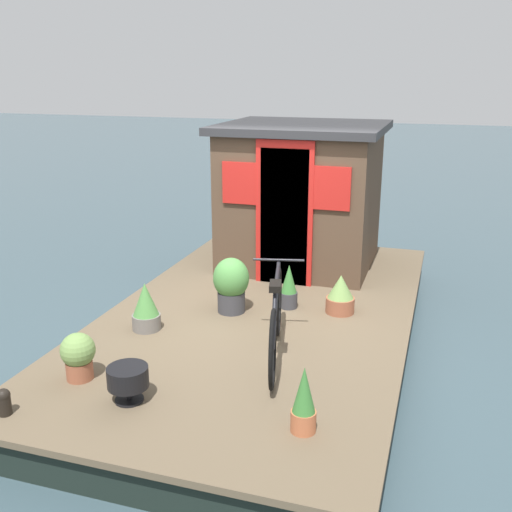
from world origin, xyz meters
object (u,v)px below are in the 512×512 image
Objects in this scene: potted_plant_rosemary at (340,295)px; houseboat_cabin at (302,195)px; potted_plant_fern at (304,401)px; potted_plant_lavender at (231,284)px; potted_plant_succulent at (146,307)px; potted_plant_mint at (78,355)px; mooring_bollard at (4,401)px; charcoal_grill at (128,378)px; potted_plant_thyme at (289,287)px; bicycle at (276,319)px.

houseboat_cabin is at bearing 27.58° from potted_plant_rosemary.
potted_plant_lavender is at bearing 32.76° from potted_plant_fern.
potted_plant_succulent reaches higher than potted_plant_rosemary.
houseboat_cabin reaches higher than potted_plant_mint.
potted_plant_fern is 2.34m from mooring_bollard.
potted_plant_mint reaches higher than charcoal_grill.
potted_plant_rosemary is at bearing -36.76° from mooring_bollard.
potted_plant_rosemary is at bearing 3.51° from potted_plant_fern.
potted_plant_mint is 1.92× the size of mooring_bollard.
charcoal_grill is (-2.04, 0.15, -0.12)m from potted_plant_lavender.
potted_plant_rosemary is at bearing -87.06° from potted_plant_thyme.
potted_plant_fern is 2.39× the size of mooring_bollard.
potted_plant_thyme is at bearing -17.17° from charcoal_grill.
potted_plant_mint reaches higher than mooring_bollard.
potted_plant_fern is at bearing -147.24° from potted_plant_lavender.
houseboat_cabin is 4.19m from potted_plant_fern.
charcoal_grill is at bearing -60.05° from mooring_bollard.
charcoal_grill is (-1.12, 0.93, -0.18)m from bicycle.
houseboat_cabin is at bearing 9.18° from potted_plant_thyme.
bicycle is at bearing 25.64° from potted_plant_fern.
potted_plant_thyme is at bearing -50.65° from potted_plant_succulent.
houseboat_cabin is at bearing -20.20° from potted_plant_succulent.
potted_plant_fern is 2.38m from potted_plant_rosemary.
potted_plant_lavender is 0.99m from potted_plant_succulent.
potted_plant_mint is 0.84× the size of potted_plant_thyme.
potted_plant_thyme reaches higher than charcoal_grill.
charcoal_grill is at bearing 151.22° from potted_plant_rosemary.
potted_plant_fern is 1.04× the size of potted_plant_succulent.
mooring_bollard is at bearing 151.22° from potted_plant_thyme.
potted_plant_fern is 2.45m from potted_plant_thyme.
potted_plant_succulent is 2.12m from potted_plant_rosemary.
bicycle is 1.21m from potted_plant_lavender.
bicycle is at bearing -58.94° from potted_plant_mint.
potted_plant_lavender reaches higher than potted_plant_mint.
mooring_bollard is (-4.49, 1.29, -0.85)m from houseboat_cabin.
houseboat_cabin is at bearing -8.95° from potted_plant_lavender.
mooring_bollard is at bearing 170.60° from potted_plant_succulent.
potted_plant_rosemary reaches higher than mooring_bollard.
houseboat_cabin is 2.09m from potted_plant_lavender.
houseboat_cabin reaches higher than charcoal_grill.
potted_plant_succulent is 1.43m from charcoal_grill.
charcoal_grill reaches higher than mooring_bollard.
houseboat_cabin reaches higher than potted_plant_thyme.
potted_plant_mint is at bearing 164.55° from houseboat_cabin.
potted_plant_fern reaches higher than potted_plant_rosemary.
potted_plant_rosemary is 2.72m from charcoal_grill.
bicycle is 2.39m from mooring_bollard.
potted_plant_rosemary is (1.06, -1.84, -0.03)m from potted_plant_succulent.
potted_plant_mint is 0.63m from charcoal_grill.
bicycle is 1.26m from potted_plant_thyme.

